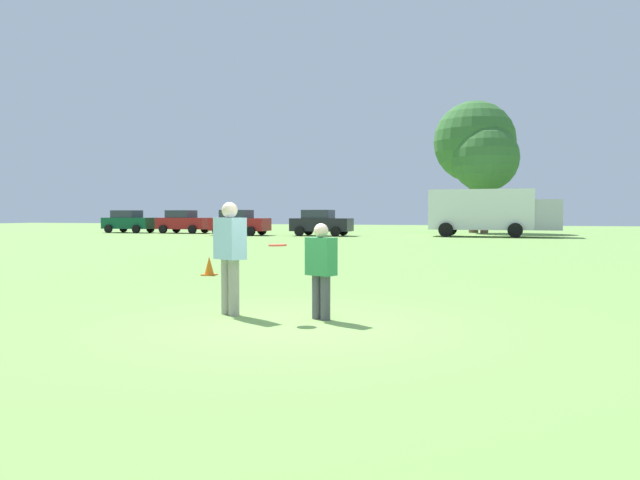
{
  "coord_description": "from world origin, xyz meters",
  "views": [
    {
      "loc": [
        3.02,
        -8.16,
        1.58
      ],
      "look_at": [
        -0.28,
        1.93,
        1.12
      ],
      "focal_mm": 34.62,
      "sensor_mm": 36.0,
      "label": 1
    }
  ],
  "objects_px": {
    "parked_car_mid_right": "(321,223)",
    "box_truck": "(491,211)",
    "parked_car_near_left": "(129,221)",
    "parked_car_mid_left": "(183,222)",
    "player_thrower": "(230,252)",
    "traffic_cone": "(209,266)",
    "player_defender": "(321,266)",
    "parked_car_center": "(239,222)",
    "frisbee": "(277,245)"
  },
  "relations": [
    {
      "from": "parked_car_mid_right",
      "to": "box_truck",
      "type": "distance_m",
      "value": 11.62
    },
    {
      "from": "parked_car_near_left",
      "to": "parked_car_mid_left",
      "type": "relative_size",
      "value": 1.0
    },
    {
      "from": "player_thrower",
      "to": "traffic_cone",
      "type": "distance_m",
      "value": 6.31
    },
    {
      "from": "player_defender",
      "to": "parked_car_center",
      "type": "bearing_deg",
      "value": 117.54
    },
    {
      "from": "parked_car_near_left",
      "to": "box_truck",
      "type": "bearing_deg",
      "value": 0.36
    },
    {
      "from": "parked_car_near_left",
      "to": "frisbee",
      "type": "bearing_deg",
      "value": -51.93
    },
    {
      "from": "parked_car_center",
      "to": "box_truck",
      "type": "xyz_separation_m",
      "value": [
        17.36,
        2.73,
        0.83
      ]
    },
    {
      "from": "player_defender",
      "to": "parked_car_near_left",
      "type": "bearing_deg",
      "value": 128.89
    },
    {
      "from": "parked_car_mid_right",
      "to": "frisbee",
      "type": "bearing_deg",
      "value": -73.04
    },
    {
      "from": "traffic_cone",
      "to": "parked_car_mid_right",
      "type": "xyz_separation_m",
      "value": [
        -5.83,
        27.08,
        0.69
      ]
    },
    {
      "from": "player_thrower",
      "to": "player_defender",
      "type": "bearing_deg",
      "value": 1.49
    },
    {
      "from": "frisbee",
      "to": "traffic_cone",
      "type": "relative_size",
      "value": 0.56
    },
    {
      "from": "player_thrower",
      "to": "box_truck",
      "type": "bearing_deg",
      "value": 86.11
    },
    {
      "from": "traffic_cone",
      "to": "parked_car_mid_right",
      "type": "height_order",
      "value": "parked_car_mid_right"
    },
    {
      "from": "frisbee",
      "to": "parked_car_mid_right",
      "type": "xyz_separation_m",
      "value": [
        -9.96,
        32.66,
        -0.18
      ]
    },
    {
      "from": "player_defender",
      "to": "frisbee",
      "type": "relative_size",
      "value": 5.29
    },
    {
      "from": "player_defender",
      "to": "parked_car_near_left",
      "type": "relative_size",
      "value": 0.34
    },
    {
      "from": "player_thrower",
      "to": "traffic_cone",
      "type": "relative_size",
      "value": 3.65
    },
    {
      "from": "traffic_cone",
      "to": "parked_car_mid_left",
      "type": "bearing_deg",
      "value": 121.66
    },
    {
      "from": "frisbee",
      "to": "parked_car_center",
      "type": "height_order",
      "value": "parked_car_center"
    },
    {
      "from": "player_thrower",
      "to": "player_defender",
      "type": "relative_size",
      "value": 1.22
    },
    {
      "from": "parked_car_mid_right",
      "to": "parked_car_center",
      "type": "bearing_deg",
      "value": -172.75
    },
    {
      "from": "parked_car_mid_right",
      "to": "parked_car_near_left",
      "type": "bearing_deg",
      "value": 173.97
    },
    {
      "from": "player_defender",
      "to": "parked_car_center",
      "type": "distance_m",
      "value": 35.68
    },
    {
      "from": "player_defender",
      "to": "parked_car_near_left",
      "type": "height_order",
      "value": "parked_car_near_left"
    },
    {
      "from": "player_defender",
      "to": "frisbee",
      "type": "bearing_deg",
      "value": -156.21
    },
    {
      "from": "parked_car_mid_right",
      "to": "player_thrower",
      "type": "bearing_deg",
      "value": -74.37
    },
    {
      "from": "parked_car_mid_left",
      "to": "player_defender",
      "type": "bearing_deg",
      "value": -56.63
    },
    {
      "from": "parked_car_near_left",
      "to": "parked_car_mid_right",
      "type": "distance_m",
      "value": 17.13
    },
    {
      "from": "box_truck",
      "to": "player_defender",
      "type": "bearing_deg",
      "value": -91.44
    },
    {
      "from": "player_thrower",
      "to": "frisbee",
      "type": "distance_m",
      "value": 0.92
    },
    {
      "from": "parked_car_near_left",
      "to": "parked_car_center",
      "type": "relative_size",
      "value": 1.0
    },
    {
      "from": "frisbee",
      "to": "traffic_cone",
      "type": "bearing_deg",
      "value": 126.54
    },
    {
      "from": "parked_car_mid_right",
      "to": "traffic_cone",
      "type": "bearing_deg",
      "value": -77.86
    },
    {
      "from": "parked_car_near_left",
      "to": "parked_car_mid_right",
      "type": "relative_size",
      "value": 1.0
    },
    {
      "from": "player_defender",
      "to": "parked_car_center",
      "type": "height_order",
      "value": "parked_car_center"
    },
    {
      "from": "player_thrower",
      "to": "traffic_cone",
      "type": "bearing_deg",
      "value": 121.24
    },
    {
      "from": "player_defender",
      "to": "box_truck",
      "type": "relative_size",
      "value": 0.17
    },
    {
      "from": "parked_car_mid_left",
      "to": "parked_car_mid_right",
      "type": "distance_m",
      "value": 12.38
    },
    {
      "from": "traffic_cone",
      "to": "box_truck",
      "type": "distance_m",
      "value": 29.63
    },
    {
      "from": "traffic_cone",
      "to": "parked_car_mid_right",
      "type": "bearing_deg",
      "value": 102.14
    },
    {
      "from": "parked_car_mid_left",
      "to": "parked_car_mid_right",
      "type": "height_order",
      "value": "same"
    },
    {
      "from": "parked_car_center",
      "to": "parked_car_mid_right",
      "type": "xyz_separation_m",
      "value": [
        5.95,
        0.76,
        0.0
      ]
    },
    {
      "from": "player_thrower",
      "to": "parked_car_mid_left",
      "type": "xyz_separation_m",
      "value": [
        -21.27,
        34.58,
        -0.06
      ]
    },
    {
      "from": "parked_car_near_left",
      "to": "player_defender",
      "type": "bearing_deg",
      "value": -51.11
    },
    {
      "from": "player_thrower",
      "to": "parked_car_center",
      "type": "bearing_deg",
      "value": 115.37
    },
    {
      "from": "parked_car_mid_left",
      "to": "parked_car_near_left",
      "type": "bearing_deg",
      "value": -175.98
    },
    {
      "from": "traffic_cone",
      "to": "parked_car_center",
      "type": "relative_size",
      "value": 0.11
    },
    {
      "from": "parked_car_center",
      "to": "frisbee",
      "type": "bearing_deg",
      "value": -63.5
    },
    {
      "from": "parked_car_near_left",
      "to": "parked_car_mid_left",
      "type": "xyz_separation_m",
      "value": [
        4.84,
        0.34,
        0.0
      ]
    }
  ]
}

